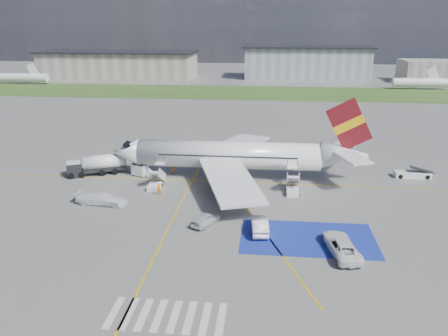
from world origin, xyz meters
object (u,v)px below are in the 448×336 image
Objects in this scene: gpu_cart at (140,170)px; car_silver_b at (259,225)px; fuel_tanker at (97,166)px; belt_loader at (413,175)px; van_white_b at (101,197)px; airliner at (239,155)px; car_silver_a at (206,219)px; van_white_a at (341,243)px.

car_silver_b is at bearing -17.85° from gpu_cart.
fuel_tanker is 1.56× the size of belt_loader.
gpu_cart is 0.47× the size of belt_loader.
van_white_b is at bearing -163.09° from belt_loader.
airliner is at bearing -49.32° from van_white_b.
belt_loader is 43.77m from van_white_b.
car_silver_a is 6.10m from car_silver_b.
airliner reaches higher than fuel_tanker.
belt_loader reaches higher than car_silver_a.
fuel_tanker is at bearing -177.88° from belt_loader.
airliner is 4.29× the size of fuel_tanker.
airliner is at bearing -22.94° from fuel_tanker.
car_silver_a is (18.37, -15.27, -0.51)m from fuel_tanker.
gpu_cart is 32.84m from van_white_a.
car_silver_b is at bearing -139.83° from belt_loader.
van_white_b reaches higher than car_silver_a.
airliner is 25.51m from belt_loader.
van_white_b is (-27.70, 9.23, -0.02)m from van_white_a.
fuel_tanker is 23.89m from car_silver_a.
fuel_tanker reaches higher than van_white_a.
belt_loader is 1.34× the size of car_silver_a.
airliner reaches higher than gpu_cart.
belt_loader is 1.11× the size of van_white_b.
car_silver_a is 0.84× the size of car_silver_b.
car_silver_a is at bearing -27.39° from gpu_cart.
gpu_cart is 0.52× the size of car_silver_b.
car_silver_a is at bearing -16.30° from car_silver_b.
fuel_tanker is at bearing -155.60° from gpu_cart.
fuel_tanker is (-20.94, -0.59, -2.18)m from airliner.
fuel_tanker is at bearing -178.39° from airliner.
airliner reaches higher than car_silver_b.
airliner reaches higher than belt_loader.
van_white_b is at bearing -21.36° from car_silver_b.
fuel_tanker is at bearing -39.56° from car_silver_b.
fuel_tanker is 2.09× the size of car_silver_a.
fuel_tanker is 1.62× the size of van_white_a.
gpu_cart is (6.44, -0.02, -0.38)m from fuel_tanker.
belt_loader is at bearing -129.45° from van_white_a.
airliner is 14.30× the size of gpu_cart.
van_white_b is at bearing -74.43° from gpu_cart.
van_white_a is 29.20m from van_white_b.
belt_loader is 29.37m from car_silver_b.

